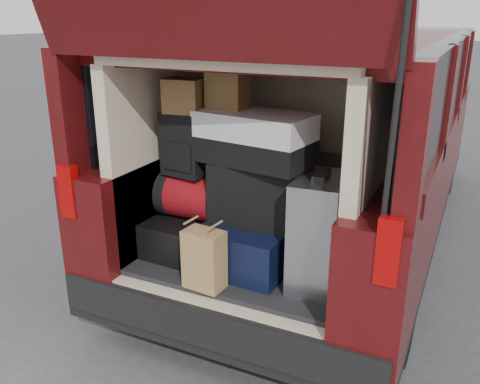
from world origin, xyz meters
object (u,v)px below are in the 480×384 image
object	(u,v)px
kraft_bag	(204,259)
red_duffel	(195,196)
navy_hardshell	(253,242)
twotone_duffel	(254,138)
backpack	(185,144)
black_soft_case	(257,193)
black_hardshell	(190,233)
silver_roller	(318,232)

from	to	relation	value
kraft_bag	red_duffel	bearing A→B (deg)	131.02
navy_hardshell	twotone_duffel	size ratio (longest dim) A/B	0.96
kraft_bag	red_duffel	size ratio (longest dim) A/B	0.76
red_duffel	twotone_duffel	world-z (taller)	twotone_duffel
navy_hardshell	twotone_duffel	world-z (taller)	twotone_duffel
backpack	kraft_bag	bearing A→B (deg)	-41.82
navy_hardshell	black_soft_case	xyz separation A→B (m)	(0.01, 0.01, 0.31)
navy_hardshell	black_soft_case	distance (m)	0.31
black_hardshell	red_duffel	xyz separation A→B (m)	(0.04, 0.01, 0.25)
black_soft_case	silver_roller	bearing A→B (deg)	-14.60
navy_hardshell	silver_roller	xyz separation A→B (m)	(0.41, -0.08, 0.17)
black_hardshell	navy_hardshell	bearing A→B (deg)	3.59
silver_roller	red_duffel	size ratio (longest dim) A/B	1.42
black_hardshell	red_duffel	size ratio (longest dim) A/B	1.27
kraft_bag	black_soft_case	xyz separation A→B (m)	(0.13, 0.38, 0.27)
black_hardshell	twotone_duffel	xyz separation A→B (m)	(0.43, 0.01, 0.65)
black_soft_case	kraft_bag	bearing A→B (deg)	-111.80
kraft_bag	twotone_duffel	distance (m)	0.71
silver_roller	twotone_duffel	size ratio (longest dim) A/B	0.97
red_duffel	silver_roller	bearing A→B (deg)	-4.97
twotone_duffel	navy_hardshell	bearing A→B (deg)	-23.84
silver_roller	backpack	distance (m)	0.92
backpack	silver_roller	bearing A→B (deg)	2.92
kraft_bag	backpack	bearing A→B (deg)	137.20
silver_roller	black_soft_case	size ratio (longest dim) A/B	1.24
kraft_bag	red_duffel	xyz separation A→B (m)	(-0.27, 0.38, 0.19)
backpack	red_duffel	bearing A→B (deg)	36.00
kraft_bag	silver_roller	bearing A→B (deg)	35.00
black_soft_case	twotone_duffel	size ratio (longest dim) A/B	0.78
red_duffel	twotone_duffel	xyz separation A→B (m)	(0.39, -0.00, 0.40)
backpack	twotone_duffel	distance (m)	0.44
red_duffel	black_soft_case	distance (m)	0.41
navy_hardshell	silver_roller	bearing A→B (deg)	-7.21
black_soft_case	twotone_duffel	xyz separation A→B (m)	(-0.01, -0.01, 0.32)
black_hardshell	silver_roller	bearing A→B (deg)	-1.89
kraft_bag	twotone_duffel	xyz separation A→B (m)	(0.12, 0.37, 0.59)
red_duffel	black_hardshell	bearing A→B (deg)	-167.71
kraft_bag	backpack	size ratio (longest dim) A/B	0.88
backpack	twotone_duffel	bearing A→B (deg)	9.55
black_hardshell	red_duffel	bearing A→B (deg)	14.44
silver_roller	red_duffel	distance (m)	0.80
black_soft_case	twotone_duffel	world-z (taller)	twotone_duffel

